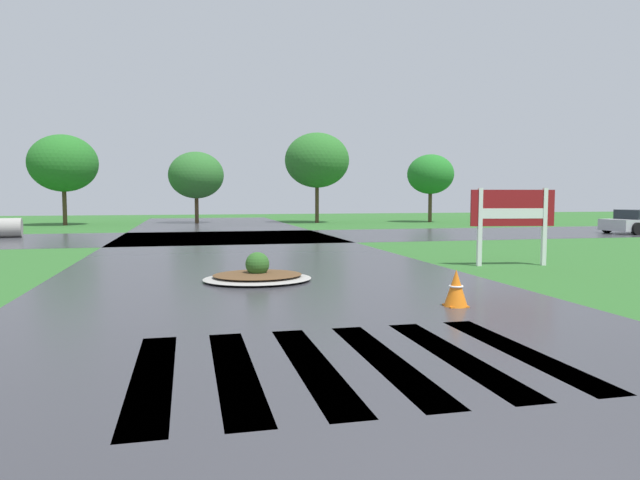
# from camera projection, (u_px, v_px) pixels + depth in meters

# --- Properties ---
(asphalt_roadway) EXTENTS (10.21, 80.00, 0.01)m
(asphalt_roadway) POSITION_uv_depth(u_px,v_px,m) (272.00, 284.00, 12.87)
(asphalt_roadway) COLOR #35353A
(asphalt_roadway) RESTS_ON ground
(asphalt_cross_road) EXTENTS (90.00, 9.19, 0.01)m
(asphalt_cross_road) POSITION_uv_depth(u_px,v_px,m) (227.00, 237.00, 27.50)
(asphalt_cross_road) COLOR #35353A
(asphalt_cross_road) RESTS_ON ground
(crosswalk_stripes) EXTENTS (4.95, 3.48, 0.01)m
(crosswalk_stripes) POSITION_uv_depth(u_px,v_px,m) (349.00, 362.00, 6.77)
(crosswalk_stripes) COLOR white
(crosswalk_stripes) RESTS_ON ground
(estate_billboard) EXTENTS (2.42, 0.43, 2.21)m
(estate_billboard) POSITION_uv_depth(u_px,v_px,m) (512.00, 213.00, 16.13)
(estate_billboard) COLOR white
(estate_billboard) RESTS_ON ground
(median_island) EXTENTS (2.53, 2.18, 0.68)m
(median_island) POSITION_uv_depth(u_px,v_px,m) (257.00, 275.00, 13.27)
(median_island) COLOR #9E9B93
(median_island) RESTS_ON ground
(drainage_pipe_stack) EXTENTS (1.85, 1.15, 0.93)m
(drainage_pipe_stack) POSITION_uv_depth(u_px,v_px,m) (2.00, 228.00, 27.17)
(drainage_pipe_stack) COLOR #9E9B93
(drainage_pipe_stack) RESTS_ON ground
(traffic_cone) EXTENTS (0.43, 0.43, 0.67)m
(traffic_cone) POSITION_uv_depth(u_px,v_px,m) (456.00, 289.00, 10.19)
(traffic_cone) COLOR orange
(traffic_cone) RESTS_ON ground
(background_treeline) EXTENTS (37.32, 5.95, 6.64)m
(background_treeline) POSITION_uv_depth(u_px,v_px,m) (192.00, 165.00, 40.08)
(background_treeline) COLOR #4C3823
(background_treeline) RESTS_ON ground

